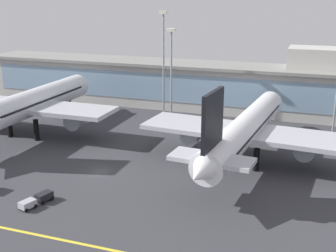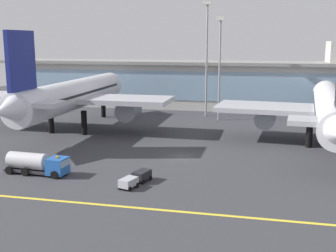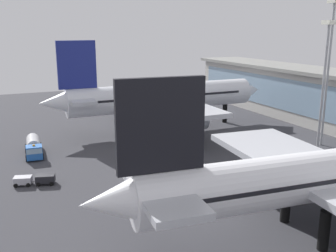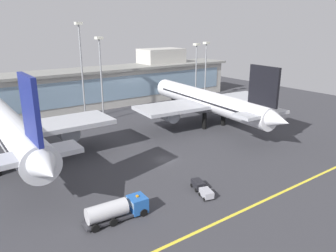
% 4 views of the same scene
% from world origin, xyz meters
% --- Properties ---
extents(ground_plane, '(180.00, 180.00, 0.00)m').
position_xyz_m(ground_plane, '(0.00, 0.00, 0.00)').
color(ground_plane, '#38383D').
extents(taxiway_centreline_stripe, '(144.00, 0.50, 0.01)m').
position_xyz_m(taxiway_centreline_stripe, '(0.00, -22.00, 0.01)').
color(taxiway_centreline_stripe, yellow).
rests_on(taxiway_centreline_stripe, ground).
extents(terminal_building, '(120.78, 14.00, 17.69)m').
position_xyz_m(terminal_building, '(1.79, 50.37, 6.74)').
color(terminal_building, beige).
rests_on(terminal_building, ground).
extents(airliner_near_left, '(39.11, 51.29, 19.46)m').
position_xyz_m(airliner_near_left, '(-24.92, 14.52, 7.12)').
color(airliner_near_left, black).
rests_on(airliner_near_left, ground).
extents(airliner_near_right, '(39.98, 53.37, 17.64)m').
position_xyz_m(airliner_near_right, '(23.42, 13.53, 6.44)').
color(airliner_near_right, black).
rests_on(airliner_near_right, ground).
extents(baggage_tug_near, '(3.13, 5.80, 1.40)m').
position_xyz_m(baggage_tug_near, '(-3.09, -14.53, 0.79)').
color(baggage_tug_near, black).
rests_on(baggage_tug_near, ground).
extents(apron_light_mast_centre, '(1.80, 1.80, 22.98)m').
position_xyz_m(apron_light_mast_centre, '(2.12, 33.04, 15.10)').
color(apron_light_mast_centre, gray).
rests_on(apron_light_mast_centre, ground).
extents(apron_light_mast_east, '(1.80, 1.80, 26.68)m').
position_xyz_m(apron_light_mast_east, '(-1.44, 37.52, 17.13)').
color(apron_light_mast_east, gray).
rests_on(apron_light_mast_east, ground).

